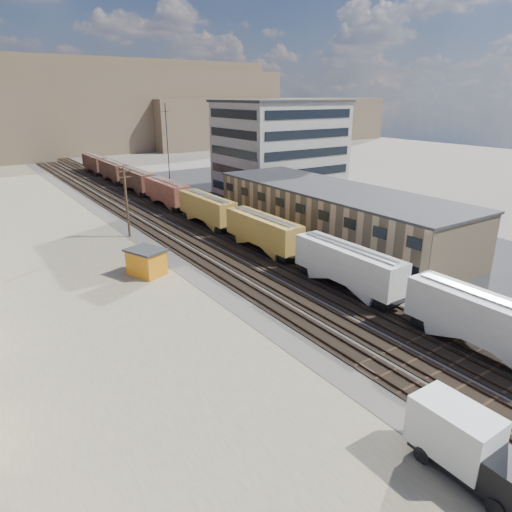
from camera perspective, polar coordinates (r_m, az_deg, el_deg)
ground at (r=40.00m, az=18.43°, el=-10.40°), size 300.00×300.00×0.00m
ballast_bed at (r=78.20m, az=-11.58°, el=4.83°), size 18.00×200.00×0.06m
dirt_yard at (r=63.75m, az=-24.63°, el=0.07°), size 24.00×180.00×0.03m
asphalt_lot at (r=77.35m, az=8.20°, el=4.86°), size 26.00×120.00×0.04m
rail_tracks at (r=77.97m, az=-11.95°, el=4.82°), size 11.40×200.00×0.24m
freight_train at (r=78.11m, az=-8.83°, el=7.07°), size 3.00×119.74×4.46m
warehouse at (r=64.73m, az=9.64°, el=5.24°), size 12.40×40.40×7.25m
office_tower at (r=94.61m, az=2.94°, el=13.37°), size 22.60×18.60×18.45m
utility_pole_north at (r=66.83m, az=-15.90°, el=6.67°), size 2.20×0.32×10.00m
radio_mast at (r=87.93m, az=-10.94°, el=12.50°), size 1.20×0.16×18.00m
hills_north at (r=190.35m, az=-26.52°, el=15.97°), size 265.00×80.00×32.00m
box_truck at (r=28.27m, az=24.94°, el=-20.65°), size 2.66×6.83×3.63m
maintenance_shed at (r=52.75m, az=-13.53°, el=-0.70°), size 4.48×5.02×3.05m
parked_car_blue at (r=82.09m, az=5.66°, el=6.36°), size 6.25×4.90×1.58m
parked_car_far at (r=96.76m, az=6.60°, el=8.33°), size 2.76×4.97×1.60m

